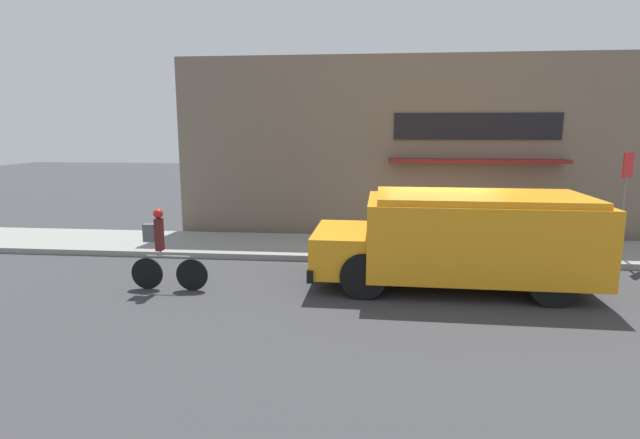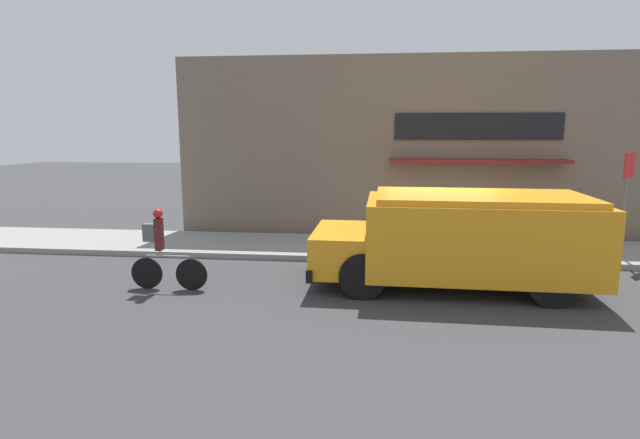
# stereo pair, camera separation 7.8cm
# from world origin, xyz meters

# --- Properties ---
(ground_plane) EXTENTS (70.00, 70.00, 0.00)m
(ground_plane) POSITION_xyz_m (0.00, 0.00, 0.00)
(ground_plane) COLOR #38383A
(sidewalk) EXTENTS (28.00, 2.62, 0.14)m
(sidewalk) POSITION_xyz_m (0.00, 1.31, 0.07)
(sidewalk) COLOR gray
(sidewalk) RESTS_ON ground_plane
(storefront) EXTENTS (14.98, 0.87, 5.34)m
(storefront) POSITION_xyz_m (0.05, 3.01, 2.67)
(storefront) COLOR #756656
(storefront) RESTS_ON ground_plane
(school_bus) EXTENTS (5.67, 2.93, 1.94)m
(school_bus) POSITION_xyz_m (0.25, -1.60, 1.05)
(school_bus) COLOR orange
(school_bus) RESTS_ON ground_plane
(cyclist) EXTENTS (1.60, 0.20, 1.67)m
(cyclist) POSITION_xyz_m (-5.80, -2.46, 0.80)
(cyclist) COLOR black
(cyclist) RESTS_ON ground_plane
(stop_sign_post) EXTENTS (0.45, 0.45, 2.59)m
(stop_sign_post) POSITION_xyz_m (4.45, 0.77, 1.87)
(stop_sign_post) COLOR slate
(stop_sign_post) RESTS_ON sidewalk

